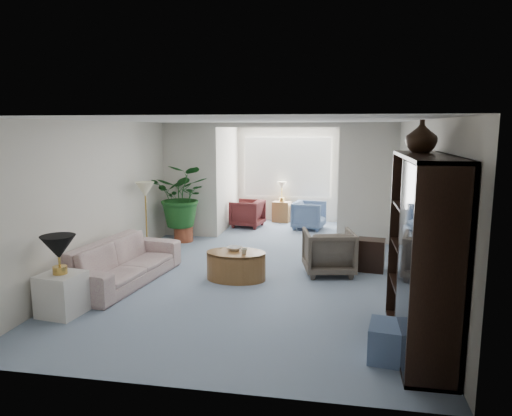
% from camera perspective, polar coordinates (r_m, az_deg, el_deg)
% --- Properties ---
extents(floor, '(6.00, 6.00, 0.00)m').
position_cam_1_polar(floor, '(7.38, -0.83, -9.23)').
color(floor, '#8396AD').
rests_on(floor, ground).
extents(sunroom_floor, '(2.60, 2.60, 0.00)m').
position_cam_1_polar(sunroom_floor, '(11.29, 3.13, -2.56)').
color(sunroom_floor, '#8396AD').
rests_on(sunroom_floor, ground).
extents(back_pier_left, '(1.20, 0.12, 2.50)m').
position_cam_1_polar(back_pier_left, '(10.43, -8.00, 3.31)').
color(back_pier_left, beige).
rests_on(back_pier_left, ground).
extents(back_pier_right, '(1.20, 0.12, 2.50)m').
position_cam_1_polar(back_pier_right, '(9.94, 13.35, 2.83)').
color(back_pier_right, beige).
rests_on(back_pier_right, ground).
extents(back_header, '(2.60, 0.12, 0.10)m').
position_cam_1_polar(back_header, '(9.94, 2.47, 10.01)').
color(back_header, beige).
rests_on(back_header, back_pier_left).
extents(window_pane, '(2.20, 0.02, 1.50)m').
position_cam_1_polar(window_pane, '(12.15, 3.81, 4.99)').
color(window_pane, white).
extents(window_blinds, '(2.20, 0.02, 1.50)m').
position_cam_1_polar(window_blinds, '(12.12, 3.80, 4.97)').
color(window_blinds, white).
extents(framed_picture, '(0.04, 0.50, 0.40)m').
position_cam_1_polar(framed_picture, '(6.88, 19.55, 3.35)').
color(framed_picture, '#BEB398').
extents(sofa, '(1.16, 2.34, 0.66)m').
position_cam_1_polar(sofa, '(7.68, -15.77, -6.29)').
color(sofa, beige).
rests_on(sofa, ground).
extents(end_table, '(0.56, 0.56, 0.55)m').
position_cam_1_polar(end_table, '(6.67, -22.43, -9.61)').
color(end_table, white).
rests_on(end_table, ground).
extents(table_lamp, '(0.44, 0.44, 0.30)m').
position_cam_1_polar(table_lamp, '(6.49, -22.78, -4.39)').
color(table_lamp, black).
rests_on(table_lamp, end_table).
extents(floor_lamp, '(0.36, 0.36, 0.28)m').
position_cam_1_polar(floor_lamp, '(9.09, -13.27, 2.21)').
color(floor_lamp, '#F5EFC3').
rests_on(floor_lamp, ground).
extents(coffee_table, '(1.18, 1.18, 0.45)m').
position_cam_1_polar(coffee_table, '(7.56, -2.42, -6.98)').
color(coffee_table, brown).
rests_on(coffee_table, ground).
extents(coffee_bowl, '(0.29, 0.29, 0.06)m').
position_cam_1_polar(coffee_bowl, '(7.60, -2.64, -4.91)').
color(coffee_bowl, silver).
rests_on(coffee_bowl, coffee_table).
extents(coffee_cup, '(0.12, 0.12, 0.09)m').
position_cam_1_polar(coffee_cup, '(7.37, -1.46, -5.25)').
color(coffee_cup, beige).
rests_on(coffee_cup, coffee_table).
extents(wingback_chair, '(0.94, 0.96, 0.74)m').
position_cam_1_polar(wingback_chair, '(7.90, 8.78, -5.25)').
color(wingback_chair, '#635A4E').
rests_on(wingback_chair, ground).
extents(side_table_dark, '(0.50, 0.42, 0.54)m').
position_cam_1_polar(side_table_dark, '(8.24, 13.71, -5.53)').
color(side_table_dark, black).
rests_on(side_table_dark, ground).
extents(entertainment_cabinet, '(0.51, 1.90, 2.12)m').
position_cam_1_polar(entertainment_cabinet, '(5.39, 19.48, -5.23)').
color(entertainment_cabinet, black).
rests_on(entertainment_cabinet, ground).
extents(cabinet_urn, '(0.35, 0.35, 0.37)m').
position_cam_1_polar(cabinet_urn, '(5.71, 19.38, 8.20)').
color(cabinet_urn, black).
rests_on(cabinet_urn, entertainment_cabinet).
extents(ottoman, '(0.53, 0.53, 0.38)m').
position_cam_1_polar(ottoman, '(5.30, 16.15, -15.31)').
color(ottoman, slate).
rests_on(ottoman, ground).
extents(plant_pot, '(0.40, 0.40, 0.32)m').
position_cam_1_polar(plant_pot, '(10.16, -8.75, -3.11)').
color(plant_pot, brown).
rests_on(plant_pot, ground).
extents(house_plant, '(1.19, 1.03, 1.32)m').
position_cam_1_polar(house_plant, '(10.01, -8.87, 1.47)').
color(house_plant, '#1C541F').
rests_on(house_plant, plant_pot).
extents(sunroom_chair_blue, '(0.84, 0.82, 0.66)m').
position_cam_1_polar(sunroom_chair_blue, '(11.30, 6.44, -0.88)').
color(sunroom_chair_blue, slate).
rests_on(sunroom_chair_blue, ground).
extents(sunroom_chair_maroon, '(0.83, 0.82, 0.66)m').
position_cam_1_polar(sunroom_chair_maroon, '(11.49, -1.05, -0.65)').
color(sunroom_chair_maroon, maroon).
rests_on(sunroom_chair_maroon, ground).
extents(sunroom_table, '(0.48, 0.40, 0.53)m').
position_cam_1_polar(sunroom_table, '(12.11, 3.12, -0.45)').
color(sunroom_table, brown).
rests_on(sunroom_table, ground).
extents(shelf_clutter, '(0.30, 0.49, 1.06)m').
position_cam_1_polar(shelf_clutter, '(5.06, 19.52, -5.80)').
color(shelf_clutter, '#2B2925').
rests_on(shelf_clutter, entertainment_cabinet).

